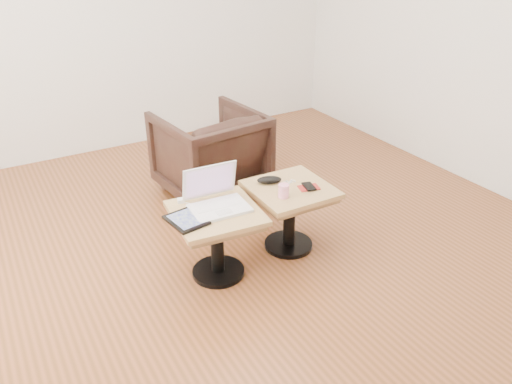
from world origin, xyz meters
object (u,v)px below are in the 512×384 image
laptop (216,199)px  armchair (210,153)px  side_table_left (216,227)px  side_table_right (290,202)px  striped_cup (284,191)px

laptop → armchair: laptop is taller
laptop → armchair: bearing=70.0°
side_table_left → side_table_right: (0.53, 0.03, 0.00)m
striped_cup → laptop: bearing=165.6°
side_table_left → striped_cup: size_ratio=6.41×
side_table_left → armchair: (0.43, 0.99, 0.00)m
laptop → side_table_left: bearing=-117.8°
armchair → laptop: bearing=60.5°
striped_cup → side_table_right: bearing=38.4°
striped_cup → armchair: size_ratio=0.11×
laptop → striped_cup: laptop is taller
laptop → striped_cup: size_ratio=4.17×
side_table_left → side_table_right: 0.53m
side_table_right → armchair: 0.96m
side_table_right → laptop: size_ratio=1.43×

